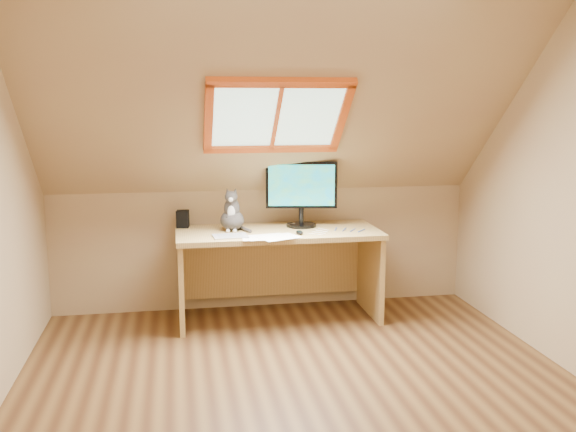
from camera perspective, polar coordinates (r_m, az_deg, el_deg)
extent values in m
plane|color=brown|center=(3.97, 1.50, -15.56)|extent=(3.50, 3.50, 0.00)
cube|color=tan|center=(1.97, 11.94, -5.33)|extent=(3.50, 0.02, 2.40)
cube|color=tan|center=(5.45, -2.17, -2.88)|extent=(3.50, 0.02, 1.00)
cube|color=tan|center=(4.54, -0.90, 9.83)|extent=(3.50, 1.56, 1.41)
cube|color=#B2E0CC|center=(4.62, -1.05, 8.97)|extent=(0.90, 0.53, 0.48)
cube|color=#E24C15|center=(4.62, -1.05, 8.97)|extent=(1.02, 0.64, 0.59)
cube|color=tan|center=(5.05, -0.90, -1.49)|extent=(1.59, 0.70, 0.04)
cube|color=tan|center=(5.08, -9.49, -5.79)|extent=(0.04, 0.63, 0.69)
cube|color=tan|center=(5.31, 7.33, -5.03)|extent=(0.04, 0.63, 0.69)
cube|color=tan|center=(5.44, -1.42, -4.58)|extent=(1.49, 0.03, 0.48)
cylinder|color=black|center=(5.20, 1.19, -0.82)|extent=(0.24, 0.24, 0.02)
cylinder|color=black|center=(5.18, 1.19, 0.01)|extent=(0.04, 0.04, 0.13)
cube|color=black|center=(5.15, 1.20, 2.78)|extent=(0.57, 0.14, 0.37)
cube|color=#0062B5|center=(5.12, 1.21, 2.74)|extent=(0.52, 0.10, 0.33)
ellipsoid|color=#433E3B|center=(5.06, -4.99, -0.36)|extent=(0.22, 0.25, 0.16)
ellipsoid|color=#433E3B|center=(5.03, -5.02, 0.66)|extent=(0.14, 0.14, 0.17)
ellipsoid|color=silver|center=(4.98, -5.06, 0.35)|extent=(0.06, 0.04, 0.10)
ellipsoid|color=#433E3B|center=(4.97, -5.07, 1.70)|extent=(0.11, 0.10, 0.09)
sphere|color=silver|center=(4.94, -5.11, 1.45)|extent=(0.04, 0.04, 0.04)
cone|color=#433E3B|center=(4.99, -5.41, 2.23)|extent=(0.05, 0.05, 0.06)
cone|color=#433E3B|center=(4.98, -4.72, 2.24)|extent=(0.05, 0.05, 0.06)
cube|color=black|center=(5.22, -9.34, -0.26)|extent=(0.11, 0.11, 0.14)
cube|color=#B2B2B7|center=(4.82, -5.15, -1.80)|extent=(0.27, 0.20, 0.01)
ellipsoid|color=black|center=(4.89, 1.03, -1.47)|extent=(0.06, 0.10, 0.03)
cube|color=white|center=(4.78, -1.61, -1.90)|extent=(0.33, 0.27, 0.00)
cube|color=white|center=(4.78, -1.61, -1.88)|extent=(0.32, 0.24, 0.00)
cube|color=white|center=(4.78, -1.61, -1.86)|extent=(0.35, 0.30, 0.00)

